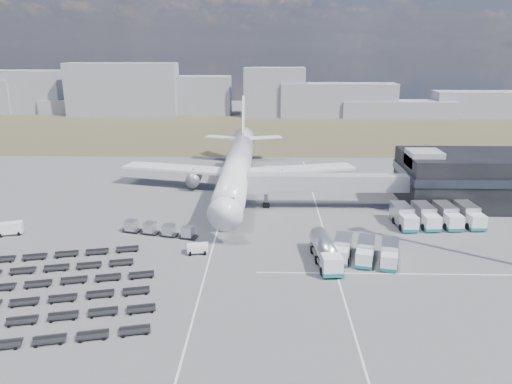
{
  "coord_description": "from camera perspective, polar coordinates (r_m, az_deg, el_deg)",
  "views": [
    {
      "loc": [
        6.45,
        -70.74,
        30.2
      ],
      "look_at": [
        4.32,
        17.53,
        4.0
      ],
      "focal_mm": 35.0,
      "sensor_mm": 36.0,
      "label": 1
    }
  ],
  "objects": [
    {
      "name": "grass_strip",
      "position": [
        183.35,
        -0.66,
        7.05
      ],
      "size": [
        420.0,
        90.0,
        0.01
      ],
      "primitive_type": "cube",
      "color": "brown",
      "rests_on": "ground"
    },
    {
      "name": "airliner",
      "position": [
        106.27,
        -2.14,
        2.96
      ],
      "size": [
        51.59,
        64.53,
        17.62
      ],
      "color": "white",
      "rests_on": "ground"
    },
    {
      "name": "service_trucks_near",
      "position": [
        74.23,
        12.39,
        -6.62
      ],
      "size": [
        10.53,
        8.93,
        2.77
      ],
      "rotation": [
        0.0,
        0.0,
        -0.25
      ],
      "color": "white",
      "rests_on": "ground"
    },
    {
      "name": "ground",
      "position": [
        77.18,
        -3.54,
        -6.54
      ],
      "size": [
        420.0,
        420.0,
        0.0
      ],
      "primitive_type": "plane",
      "color": "#565659",
      "rests_on": "ground"
    },
    {
      "name": "catering_truck",
      "position": [
        115.63,
        1.55,
        2.03
      ],
      "size": [
        2.43,
        5.48,
        2.47
      ],
      "rotation": [
        0.0,
        0.0,
        -0.04
      ],
      "color": "white",
      "rests_on": "ground"
    },
    {
      "name": "utility_van",
      "position": [
        91.67,
        -26.29,
        -3.79
      ],
      "size": [
        4.28,
        2.94,
        2.12
      ],
      "primitive_type": "cube",
      "rotation": [
        0.0,
        0.0,
        0.33
      ],
      "color": "white",
      "rests_on": "ground"
    },
    {
      "name": "terminal",
      "position": [
        106.29,
        24.22,
        1.47
      ],
      "size": [
        30.4,
        16.4,
        11.0
      ],
      "color": "black",
      "rests_on": "ground"
    },
    {
      "name": "skyline",
      "position": [
        225.31,
        -6.99,
        10.77
      ],
      "size": [
        303.13,
        22.46,
        22.57
      ],
      "color": "gray",
      "rests_on": "ground"
    },
    {
      "name": "pushback_tug",
      "position": [
        75.84,
        -6.69,
        -6.48
      ],
      "size": [
        3.34,
        2.19,
        1.42
      ],
      "primitive_type": "cube",
      "rotation": [
        0.0,
        0.0,
        0.15
      ],
      "color": "white",
      "rests_on": "ground"
    },
    {
      "name": "uld_row",
      "position": [
        83.62,
        -11.0,
        -4.17
      ],
      "size": [
        13.02,
        5.03,
        1.8
      ],
      "rotation": [
        0.0,
        0.0,
        -0.26
      ],
      "color": "black",
      "rests_on": "ground"
    },
    {
      "name": "fuel_tanker",
      "position": [
        72.43,
        7.94,
        -6.74
      ],
      "size": [
        3.81,
        11.23,
        3.56
      ],
      "rotation": [
        0.0,
        0.0,
        0.1
      ],
      "color": "white",
      "rests_on": "ground"
    },
    {
      "name": "service_trucks_far",
      "position": [
        91.81,
        19.93,
        -2.57
      ],
      "size": [
        14.84,
        8.96,
        3.17
      ],
      "rotation": [
        0.0,
        0.0,
        0.08
      ],
      "color": "white",
      "rests_on": "ground"
    },
    {
      "name": "lane_markings",
      "position": [
        79.75,
        3.68,
        -5.76
      ],
      "size": [
        47.12,
        110.0,
        0.01
      ],
      "color": "silver",
      "rests_on": "ground"
    },
    {
      "name": "baggage_dollies",
      "position": [
        70.1,
        -26.35,
        -10.49
      ],
      "size": [
        37.84,
        31.76,
        0.79
      ],
      "rotation": [
        0.0,
        0.0,
        0.24
      ],
      "color": "black",
      "rests_on": "ground"
    },
    {
      "name": "jet_bridge",
      "position": [
        95.03,
        7.04,
        1.06
      ],
      "size": [
        30.3,
        3.8,
        7.05
      ],
      "color": "#939399",
      "rests_on": "ground"
    }
  ]
}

